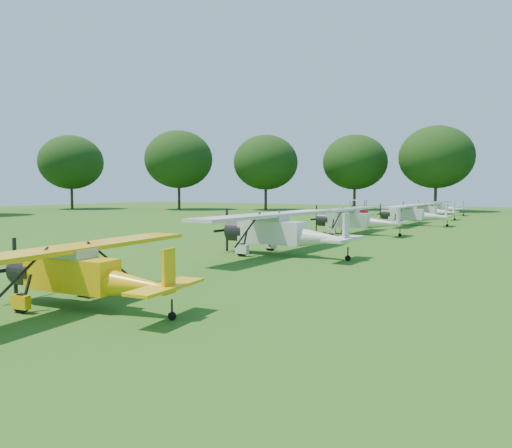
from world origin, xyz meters
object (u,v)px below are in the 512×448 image
at_px(aircraft_5, 411,213).
at_px(aircraft_6, 427,209).
at_px(aircraft_3, 281,229).
at_px(aircraft_2, 83,270).
at_px(aircraft_4, 355,218).
at_px(golf_cart, 358,210).
at_px(aircraft_7, 440,206).

distance_m(aircraft_5, aircraft_6, 10.61).
bearing_deg(aircraft_3, aircraft_5, 90.79).
xyz_separation_m(aircraft_2, aircraft_4, (-0.93, 25.79, 0.14)).
height_order(aircraft_6, golf_cart, golf_cart).
height_order(aircraft_2, aircraft_6, same).
relative_size(aircraft_2, aircraft_4, 0.89).
relative_size(aircraft_3, golf_cart, 4.73).
bearing_deg(aircraft_2, aircraft_5, 84.35).
bearing_deg(aircraft_3, aircraft_2, -85.59).
bearing_deg(aircraft_4, aircraft_6, 88.88).
bearing_deg(aircraft_4, aircraft_7, 90.30).
bearing_deg(golf_cart, aircraft_7, 28.61).
height_order(aircraft_2, aircraft_7, aircraft_7).
xyz_separation_m(aircraft_3, aircraft_7, (-0.23, 45.64, -0.24)).
bearing_deg(aircraft_3, golf_cart, 105.88).
relative_size(aircraft_4, aircraft_6, 1.12).
xyz_separation_m(aircraft_3, aircraft_5, (0.88, 24.75, -0.17)).
relative_size(aircraft_6, golf_cart, 3.88).
xyz_separation_m(aircraft_6, aircraft_7, (-0.44, 10.31, 0.00)).
height_order(aircraft_3, aircraft_4, aircraft_3).
relative_size(aircraft_3, aircraft_7, 1.22).
bearing_deg(aircraft_7, golf_cart, -138.86).
bearing_deg(golf_cart, aircraft_2, -85.70).
xyz_separation_m(aircraft_3, aircraft_4, (-0.58, 13.06, -0.11)).
relative_size(aircraft_3, aircraft_5, 1.15).
distance_m(aircraft_3, aircraft_7, 45.64).
distance_m(aircraft_4, aircraft_6, 22.29).
bearing_deg(aircraft_5, aircraft_6, 93.98).
distance_m(aircraft_6, aircraft_7, 10.32).
distance_m(aircraft_5, aircraft_7, 20.92).
distance_m(aircraft_7, golf_cart, 10.87).
xyz_separation_m(aircraft_2, aircraft_3, (-0.36, 12.73, 0.25)).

